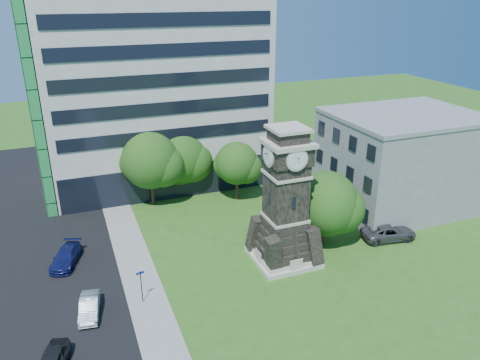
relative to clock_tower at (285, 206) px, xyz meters
name	(u,v)px	position (x,y,z in m)	size (l,w,h in m)	color
ground	(261,278)	(-3.00, -2.00, -5.28)	(160.00, 160.00, 0.00)	#305F1B
sidewalk	(137,269)	(-12.50, 3.00, -5.25)	(3.00, 70.00, 0.06)	gray
street	(31,291)	(-21.00, 3.00, -5.27)	(14.00, 80.00, 0.02)	black
clock_tower	(285,206)	(0.00, 0.00, 0.00)	(5.40, 5.40, 12.22)	beige
office_tall	(151,64)	(-6.20, 23.84, 8.94)	(26.20, 15.11, 28.60)	silver
office_low	(401,160)	(16.97, 6.00, -0.07)	(15.20, 12.20, 10.40)	#929497
car_street_mid	(89,307)	(-16.77, -1.72, -4.65)	(1.33, 3.81, 1.25)	silver
car_street_north	(66,257)	(-18.11, 6.22, -4.61)	(1.87, 4.60, 1.34)	#131853
car_east_lot	(389,232)	(11.06, -0.40, -4.55)	(2.43, 5.26, 1.46)	#49494E
park_bench	(287,263)	(-0.38, -1.46, -4.77)	(1.86, 0.50, 0.96)	black
street_sign	(141,283)	(-12.86, -1.71, -3.52)	(0.68, 0.07, 2.82)	black
tree_nw	(151,162)	(-8.41, 15.83, -0.31)	(6.85, 6.22, 8.29)	#332114
tree_nc	(180,158)	(-4.71, 17.81, -1.00)	(7.15, 6.50, 7.71)	#332114
tree_ne	(237,165)	(0.79, 13.57, -1.05)	(5.28, 4.80, 6.81)	#332114
tree_east	(326,205)	(4.76, 1.08, -1.22)	(6.66, 6.05, 7.26)	#332114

